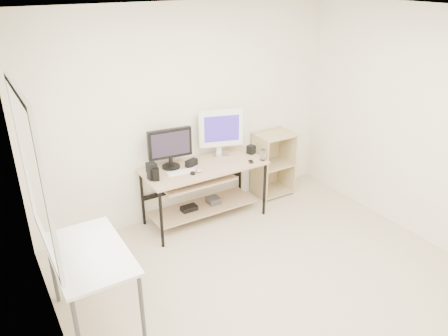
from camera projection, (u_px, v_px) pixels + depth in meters
room at (280, 175)px, 3.71m from camera, size 4.01×4.01×2.62m
desk at (202, 181)px, 5.34m from camera, size 1.50×0.65×0.75m
side_table at (90, 260)px, 3.69m from camera, size 0.60×1.00×0.75m
shelf_unit at (271, 163)px, 6.06m from camera, size 0.50×0.40×0.90m
black_monitor at (170, 146)px, 5.10m from camera, size 0.53×0.22×0.48m
white_imac at (221, 129)px, 5.41m from camera, size 0.55×0.21×0.59m
keyboard at (183, 172)px, 5.08m from camera, size 0.39×0.15×0.01m
mouse at (199, 170)px, 5.10m from camera, size 0.12×0.14×0.04m
center_speaker at (191, 163)px, 5.24m from camera, size 0.18×0.13×0.08m
speaker_left at (152, 171)px, 4.88m from camera, size 0.10×0.10×0.20m
speaker_right at (251, 150)px, 5.58m from camera, size 0.11×0.11×0.11m
audio_controller at (156, 175)px, 4.85m from camera, size 0.09×0.07×0.15m
volume_puck at (193, 173)px, 5.03m from camera, size 0.08×0.08×0.03m
smartphone at (251, 162)px, 5.35m from camera, size 0.09×0.12×0.01m
coaster at (263, 160)px, 5.40m from camera, size 0.10×0.10×0.01m
drinking_glass at (263, 155)px, 5.37m from camera, size 0.08×0.08×0.13m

